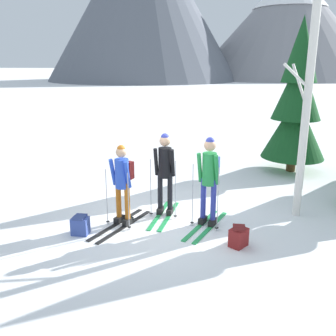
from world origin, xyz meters
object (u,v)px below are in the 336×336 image
object	(u,v)px
skier_in_blue	(123,181)
backpack_on_snow_front	(80,225)
skier_in_black	(165,170)
pine_tree_near	(297,103)
skier_in_green	(209,176)
backpack_on_snow_beside	(239,237)
birch_tree_tall	(307,101)

from	to	relation	value
skier_in_blue	backpack_on_snow_front	xyz separation A→B (m)	(-0.71, -0.60, -0.75)
skier_in_black	pine_tree_near	bearing A→B (deg)	49.69
skier_in_black	skier_in_green	bearing A→B (deg)	-22.88
skier_in_black	skier_in_green	size ratio (longest dim) A/B	0.99
skier_in_green	skier_in_black	bearing A→B (deg)	157.12
skier_in_blue	skier_in_black	xyz separation A→B (m)	(0.77, 0.61, 0.07)
skier_in_blue	backpack_on_snow_front	world-z (taller)	skier_in_blue
pine_tree_near	backpack_on_snow_beside	distance (m)	5.82
backpack_on_snow_beside	birch_tree_tall	bearing A→B (deg)	51.79
skier_in_green	backpack_on_snow_front	size ratio (longest dim) A/B	4.84
skier_in_black	skier_in_blue	bearing A→B (deg)	-141.96
skier_in_blue	backpack_on_snow_beside	world-z (taller)	skier_in_blue
backpack_on_snow_front	backpack_on_snow_beside	size ratio (longest dim) A/B	0.95
backpack_on_snow_front	backpack_on_snow_beside	world-z (taller)	same
skier_in_black	backpack_on_snow_front	bearing A→B (deg)	-140.93
skier_in_green	birch_tree_tall	distance (m)	2.51
skier_in_black	backpack_on_snow_front	size ratio (longest dim) A/B	4.77
pine_tree_near	backpack_on_snow_beside	bearing A→B (deg)	-109.00
skier_in_blue	backpack_on_snow_beside	bearing A→B (deg)	-16.09
pine_tree_near	skier_in_green	bearing A→B (deg)	-118.76
skier_in_black	pine_tree_near	distance (m)	5.27
backpack_on_snow_front	birch_tree_tall	bearing A→B (deg)	20.20
skier_in_blue	skier_in_black	bearing A→B (deg)	38.04
birch_tree_tall	backpack_on_snow_beside	xyz separation A→B (m)	(-1.31, -1.66, -2.30)
pine_tree_near	birch_tree_tall	size ratio (longest dim) A/B	0.93
skier_in_green	birch_tree_tall	bearing A→B (deg)	22.71
skier_in_blue	pine_tree_near	bearing A→B (deg)	47.84
skier_in_black	backpack_on_snow_beside	size ratio (longest dim) A/B	4.53
skier_in_blue	skier_in_black	size ratio (longest dim) A/B	0.98
birch_tree_tall	backpack_on_snow_front	world-z (taller)	birch_tree_tall
skier_in_black	backpack_on_snow_beside	world-z (taller)	skier_in_black
birch_tree_tall	backpack_on_snow_front	distance (m)	5.16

